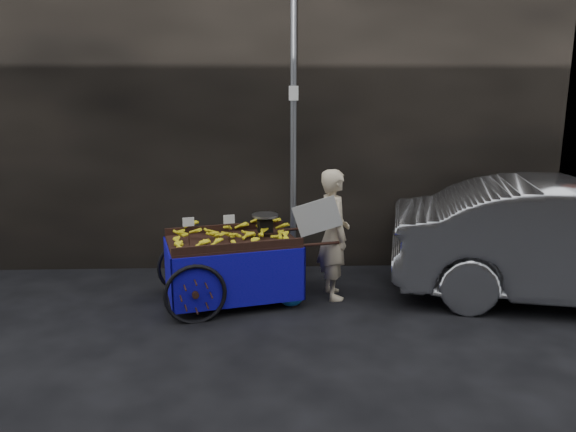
{
  "coord_description": "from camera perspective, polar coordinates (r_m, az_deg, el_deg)",
  "views": [
    {
      "loc": [
        -0.04,
        -5.94,
        2.5
      ],
      "look_at": [
        0.2,
        0.5,
        0.99
      ],
      "focal_mm": 35.0,
      "sensor_mm": 36.0,
      "label": 1
    }
  ],
  "objects": [
    {
      "name": "plastic_bag",
      "position": [
        6.54,
        0.33,
        -8.02
      ],
      "size": [
        0.3,
        0.24,
        0.27
      ],
      "primitive_type": "ellipsoid",
      "color": "#1652A9",
      "rests_on": "ground"
    },
    {
      "name": "banana_cart",
      "position": [
        6.53,
        -6.11,
        -3.1
      ],
      "size": [
        2.18,
        1.37,
        1.1
      ],
      "rotation": [
        0.0,
        0.0,
        0.25
      ],
      "color": "black",
      "rests_on": "ground"
    },
    {
      "name": "ground",
      "position": [
        6.45,
        -1.65,
        -9.66
      ],
      "size": [
        80.0,
        80.0,
        0.0
      ],
      "primitive_type": "plane",
      "color": "black",
      "rests_on": "ground"
    },
    {
      "name": "vendor",
      "position": [
        6.66,
        4.68,
        -1.84
      ],
      "size": [
        0.74,
        0.62,
        1.56
      ],
      "rotation": [
        0.0,
        0.0,
        1.72
      ],
      "color": "#C6B493",
      "rests_on": "ground"
    },
    {
      "name": "street_pole",
      "position": [
        7.27,
        0.55,
        9.27
      ],
      "size": [
        0.12,
        0.1,
        4.0
      ],
      "color": "slate",
      "rests_on": "ground"
    },
    {
      "name": "building_wall",
      "position": [
        8.55,
        0.77,
        13.17
      ],
      "size": [
        13.5,
        2.0,
        5.0
      ],
      "color": "black",
      "rests_on": "ground"
    }
  ]
}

